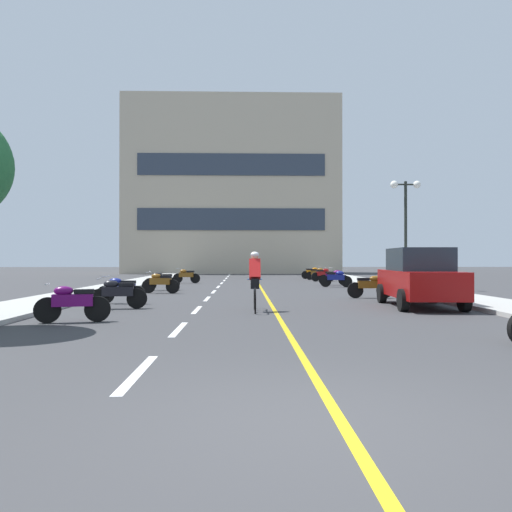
% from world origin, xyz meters
% --- Properties ---
extents(ground_plane, '(140.00, 140.00, 0.00)m').
position_xyz_m(ground_plane, '(0.00, 21.00, 0.00)').
color(ground_plane, '#38383A').
extents(curb_left, '(2.40, 72.00, 0.12)m').
position_xyz_m(curb_left, '(-7.20, 24.00, 0.06)').
color(curb_left, '#A8A8A3').
rests_on(curb_left, ground).
extents(curb_right, '(2.40, 72.00, 0.12)m').
position_xyz_m(curb_right, '(7.20, 24.00, 0.06)').
color(curb_right, '#A8A8A3').
rests_on(curb_right, ground).
extents(lane_dash_0, '(0.14, 2.20, 0.01)m').
position_xyz_m(lane_dash_0, '(-2.00, 2.00, 0.00)').
color(lane_dash_0, silver).
rests_on(lane_dash_0, ground).
extents(lane_dash_1, '(0.14, 2.20, 0.01)m').
position_xyz_m(lane_dash_1, '(-2.00, 6.00, 0.00)').
color(lane_dash_1, silver).
rests_on(lane_dash_1, ground).
extents(lane_dash_2, '(0.14, 2.20, 0.01)m').
position_xyz_m(lane_dash_2, '(-2.00, 10.00, 0.00)').
color(lane_dash_2, silver).
rests_on(lane_dash_2, ground).
extents(lane_dash_3, '(0.14, 2.20, 0.01)m').
position_xyz_m(lane_dash_3, '(-2.00, 14.00, 0.00)').
color(lane_dash_3, silver).
rests_on(lane_dash_3, ground).
extents(lane_dash_4, '(0.14, 2.20, 0.01)m').
position_xyz_m(lane_dash_4, '(-2.00, 18.00, 0.00)').
color(lane_dash_4, silver).
rests_on(lane_dash_4, ground).
extents(lane_dash_5, '(0.14, 2.20, 0.01)m').
position_xyz_m(lane_dash_5, '(-2.00, 22.00, 0.00)').
color(lane_dash_5, silver).
rests_on(lane_dash_5, ground).
extents(lane_dash_6, '(0.14, 2.20, 0.01)m').
position_xyz_m(lane_dash_6, '(-2.00, 26.00, 0.00)').
color(lane_dash_6, silver).
rests_on(lane_dash_6, ground).
extents(lane_dash_7, '(0.14, 2.20, 0.01)m').
position_xyz_m(lane_dash_7, '(-2.00, 30.00, 0.00)').
color(lane_dash_7, silver).
rests_on(lane_dash_7, ground).
extents(lane_dash_8, '(0.14, 2.20, 0.01)m').
position_xyz_m(lane_dash_8, '(-2.00, 34.00, 0.00)').
color(lane_dash_8, silver).
rests_on(lane_dash_8, ground).
extents(lane_dash_9, '(0.14, 2.20, 0.01)m').
position_xyz_m(lane_dash_9, '(-2.00, 38.00, 0.00)').
color(lane_dash_9, silver).
rests_on(lane_dash_9, ground).
extents(lane_dash_10, '(0.14, 2.20, 0.01)m').
position_xyz_m(lane_dash_10, '(-2.00, 42.00, 0.00)').
color(lane_dash_10, silver).
rests_on(lane_dash_10, ground).
extents(lane_dash_11, '(0.14, 2.20, 0.01)m').
position_xyz_m(lane_dash_11, '(-2.00, 46.00, 0.00)').
color(lane_dash_11, silver).
rests_on(lane_dash_11, ground).
extents(centre_line_yellow, '(0.12, 66.00, 0.01)m').
position_xyz_m(centre_line_yellow, '(0.25, 24.00, 0.00)').
color(centre_line_yellow, gold).
rests_on(centre_line_yellow, ground).
extents(office_building, '(22.32, 7.30, 18.28)m').
position_xyz_m(office_building, '(-1.88, 48.59, 9.14)').
color(office_building, '#BCAD93').
rests_on(office_building, ground).
extents(street_lamp_mid, '(1.46, 0.36, 5.12)m').
position_xyz_m(street_lamp_mid, '(7.10, 19.00, 3.86)').
color(street_lamp_mid, black).
rests_on(street_lamp_mid, curb_right).
extents(parked_car_near, '(2.14, 4.30, 1.82)m').
position_xyz_m(parked_car_near, '(4.79, 10.74, 0.92)').
color(parked_car_near, black).
rests_on(parked_car_near, ground).
extents(motorcycle_1, '(1.68, 0.66, 0.92)m').
position_xyz_m(motorcycle_1, '(-4.63, 7.17, 0.47)').
color(motorcycle_1, black).
rests_on(motorcycle_1, ground).
extents(motorcycle_2, '(1.70, 0.60, 0.92)m').
position_xyz_m(motorcycle_2, '(-4.38, 10.34, 0.47)').
color(motorcycle_2, black).
rests_on(motorcycle_2, ground).
extents(motorcycle_3, '(1.69, 0.60, 0.92)m').
position_xyz_m(motorcycle_3, '(-4.70, 12.02, 0.47)').
color(motorcycle_3, black).
rests_on(motorcycle_3, ground).
extents(motorcycle_4, '(1.70, 0.60, 0.92)m').
position_xyz_m(motorcycle_4, '(4.15, 14.18, 0.47)').
color(motorcycle_4, black).
rests_on(motorcycle_4, ground).
extents(motorcycle_5, '(1.69, 0.63, 0.92)m').
position_xyz_m(motorcycle_5, '(-4.25, 17.06, 0.47)').
color(motorcycle_5, black).
rests_on(motorcycle_5, ground).
extents(motorcycle_6, '(1.65, 0.76, 0.92)m').
position_xyz_m(motorcycle_6, '(-4.53, 19.03, 0.47)').
color(motorcycle_6, black).
rests_on(motorcycle_6, ground).
extents(motorcycle_7, '(1.66, 0.72, 0.92)m').
position_xyz_m(motorcycle_7, '(4.26, 21.62, 0.47)').
color(motorcycle_7, black).
rests_on(motorcycle_7, ground).
extents(motorcycle_8, '(1.68, 0.65, 0.92)m').
position_xyz_m(motorcycle_8, '(4.49, 23.50, 0.47)').
color(motorcycle_8, black).
rests_on(motorcycle_8, ground).
extents(motorcycle_9, '(1.70, 0.60, 0.92)m').
position_xyz_m(motorcycle_9, '(-4.19, 26.11, 0.47)').
color(motorcycle_9, black).
rests_on(motorcycle_9, ground).
extents(motorcycle_10, '(1.67, 0.71, 0.92)m').
position_xyz_m(motorcycle_10, '(4.67, 28.47, 0.47)').
color(motorcycle_10, black).
rests_on(motorcycle_10, ground).
extents(motorcycle_11, '(1.64, 0.80, 0.92)m').
position_xyz_m(motorcycle_11, '(4.62, 30.61, 0.47)').
color(motorcycle_11, black).
rests_on(motorcycle_11, ground).
extents(motorcycle_12, '(1.69, 0.60, 0.92)m').
position_xyz_m(motorcycle_12, '(4.55, 32.79, 0.47)').
color(motorcycle_12, black).
rests_on(motorcycle_12, ground).
extents(cyclist_rider, '(0.42, 1.77, 1.71)m').
position_xyz_m(cyclist_rider, '(-0.32, 9.55, 0.89)').
color(cyclist_rider, black).
rests_on(cyclist_rider, ground).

